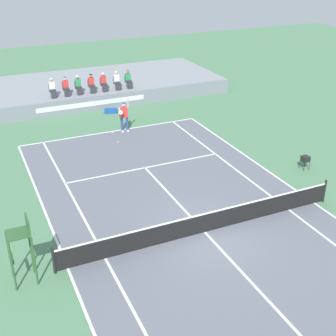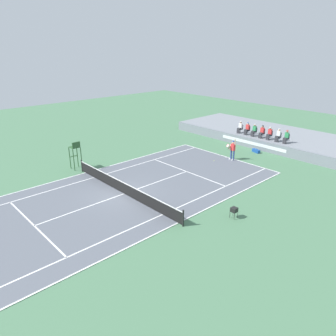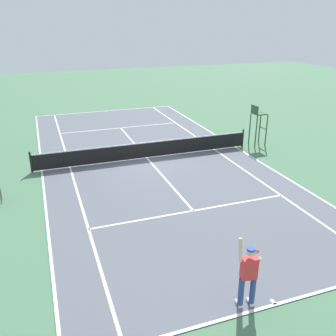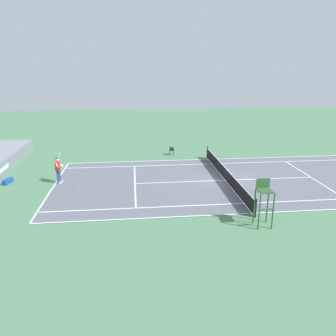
% 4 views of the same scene
% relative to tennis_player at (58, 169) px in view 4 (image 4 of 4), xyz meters
% --- Properties ---
extents(ground_plane, '(80.00, 80.00, 0.00)m').
position_rel_tennis_player_xyz_m(ground_plane, '(-0.76, -11.63, -0.99)').
color(ground_plane, '#4C7A56').
extents(court, '(11.08, 23.88, 0.03)m').
position_rel_tennis_player_xyz_m(court, '(-0.76, -11.63, -0.98)').
color(court, slate).
rests_on(court, ground).
extents(net, '(11.98, 0.10, 1.07)m').
position_rel_tennis_player_xyz_m(net, '(-0.76, -11.63, -0.47)').
color(net, black).
rests_on(net, ground).
extents(tennis_player, '(0.80, 0.62, 2.08)m').
position_rel_tennis_player_xyz_m(tennis_player, '(0.00, 0.00, 0.00)').
color(tennis_player, navy).
rests_on(tennis_player, ground).
extents(tennis_ball, '(0.07, 0.07, 0.07)m').
position_rel_tennis_player_xyz_m(tennis_ball, '(-0.92, -1.46, -0.96)').
color(tennis_ball, '#D1E533').
rests_on(tennis_ball, ground).
extents(umpire_chair, '(0.77, 0.77, 2.44)m').
position_rel_tennis_player_xyz_m(umpire_chair, '(-7.63, -11.63, 0.56)').
color(umpire_chair, '#2D562D').
rests_on(umpire_chair, ground).
extents(equipment_bag, '(0.95, 0.54, 0.32)m').
position_rel_tennis_player_xyz_m(equipment_bag, '(0.28, 3.55, -0.83)').
color(equipment_bag, '#194799').
rests_on(equipment_bag, ground).
extents(ball_hopper, '(0.36, 0.36, 0.70)m').
position_rel_tennis_player_xyz_m(ball_hopper, '(6.59, -8.65, -0.42)').
color(ball_hopper, black).
rests_on(ball_hopper, ground).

